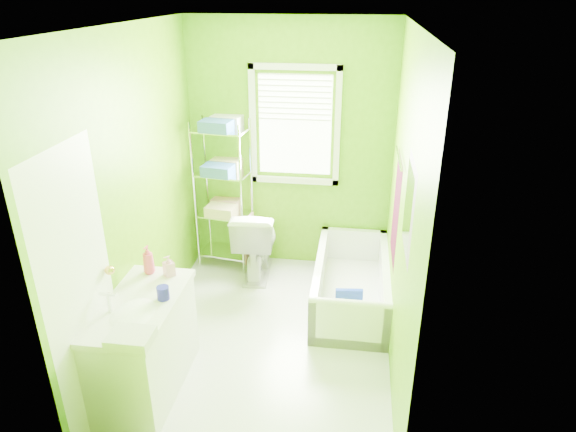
# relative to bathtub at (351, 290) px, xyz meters

# --- Properties ---
(ground) EXTENTS (2.90, 2.90, 0.00)m
(ground) POSITION_rel_bathtub_xyz_m (-0.70, -0.65, -0.15)
(ground) COLOR silver
(ground) RESTS_ON ground
(room_envelope) EXTENTS (2.14, 2.94, 2.62)m
(room_envelope) POSITION_rel_bathtub_xyz_m (-0.70, -0.65, 1.39)
(room_envelope) COLOR #599907
(room_envelope) RESTS_ON ground
(window) EXTENTS (0.92, 0.05, 1.22)m
(window) POSITION_rel_bathtub_xyz_m (-0.65, 0.77, 1.46)
(window) COLOR white
(window) RESTS_ON ground
(door) EXTENTS (0.09, 0.80, 2.00)m
(door) POSITION_rel_bathtub_xyz_m (-1.74, -1.65, 0.85)
(door) COLOR white
(door) RESTS_ON ground
(right_wall_decor) EXTENTS (0.04, 1.48, 1.17)m
(right_wall_decor) POSITION_rel_bathtub_xyz_m (0.33, -0.67, 1.17)
(right_wall_decor) COLOR #480820
(right_wall_decor) RESTS_ON ground
(bathtub) EXTENTS (0.69, 1.48, 0.48)m
(bathtub) POSITION_rel_bathtub_xyz_m (0.00, 0.00, 0.00)
(bathtub) COLOR white
(bathtub) RESTS_ON ground
(toilet) EXTENTS (0.48, 0.79, 0.78)m
(toilet) POSITION_rel_bathtub_xyz_m (-1.02, 0.45, 0.24)
(toilet) COLOR white
(toilet) RESTS_ON ground
(vanity) EXTENTS (0.54, 1.06, 1.01)m
(vanity) POSITION_rel_bathtub_xyz_m (-1.50, -1.36, 0.26)
(vanity) COLOR silver
(vanity) RESTS_ON ground
(wire_shelf_unit) EXTENTS (0.59, 0.48, 1.64)m
(wire_shelf_unit) POSITION_rel_bathtub_xyz_m (-1.37, 0.62, 0.85)
(wire_shelf_unit) COLOR silver
(wire_shelf_unit) RESTS_ON ground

